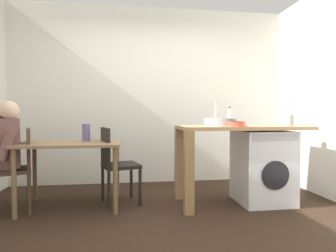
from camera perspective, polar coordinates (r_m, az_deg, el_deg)
name	(u,v)px	position (r m, az deg, el deg)	size (l,w,h in m)	color
ground_plane	(166,222)	(2.98, -0.31, -18.37)	(5.46, 5.46, 0.00)	black
wall_back	(151,96)	(4.54, -3.34, 6.00)	(4.60, 0.10, 2.70)	silver
dining_table	(72,151)	(3.46, -18.52, -4.62)	(1.10, 0.76, 0.74)	olive
chair_person_seat	(18,165)	(3.55, -27.55, -6.80)	(0.50, 0.50, 0.90)	#4C3323
chair_opposite	(115,161)	(3.46, -10.53, -6.82)	(0.49, 0.49, 0.90)	black
seated_person	(0,151)	(3.53, -30.21, -4.21)	(0.56, 0.54, 1.20)	#595651
kitchen_counter	(225,139)	(3.44, 11.12, -2.61)	(1.50, 0.68, 0.92)	tan
washing_machine	(262,166)	(3.66, 18.16, -7.61)	(0.60, 0.61, 0.86)	silver
sink_basin	(220,122)	(3.42, 10.33, 0.78)	(0.38, 0.38, 0.09)	#9EA0A5
tap	(216,114)	(3.59, 9.43, 2.36)	(0.02, 0.02, 0.28)	#B2B2B7
bottle_tall_green	(230,117)	(3.74, 12.08, 1.81)	(0.06, 0.06, 0.23)	silver
mixing_bowl	(236,124)	(3.27, 13.30, 0.44)	(0.20, 0.20, 0.05)	#D84C38
utensil_crock	(289,120)	(3.84, 22.84, 1.16)	(0.11, 0.11, 0.30)	gray
vase	(86,132)	(3.52, -15.87, -1.24)	(0.09, 0.09, 0.20)	slate
scissors	(241,126)	(3.40, 14.26, 0.05)	(0.15, 0.06, 0.01)	#B2B2B7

